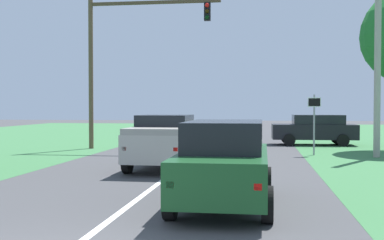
{
  "coord_description": "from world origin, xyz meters",
  "views": [
    {
      "loc": [
        2.92,
        -5.86,
        2.23
      ],
      "look_at": [
        -0.07,
        15.33,
        1.63
      ],
      "focal_mm": 45.54,
      "sensor_mm": 36.0,
      "label": 1
    }
  ],
  "objects_px": {
    "keep_moving_sign": "(314,117)",
    "red_suv_near": "(225,161)",
    "traffic_light": "(122,47)",
    "utility_pole_right": "(378,62)",
    "pickup_truck_lead": "(166,141)",
    "crossing_suv_far": "(315,129)"
  },
  "relations": [
    {
      "from": "pickup_truck_lead",
      "to": "keep_moving_sign",
      "type": "xyz_separation_m",
      "value": [
        5.78,
        5.64,
        0.76
      ]
    },
    {
      "from": "traffic_light",
      "to": "utility_pole_right",
      "type": "height_order",
      "value": "utility_pole_right"
    },
    {
      "from": "pickup_truck_lead",
      "to": "keep_moving_sign",
      "type": "distance_m",
      "value": 8.11
    },
    {
      "from": "red_suv_near",
      "to": "crossing_suv_far",
      "type": "distance_m",
      "value": 18.33
    },
    {
      "from": "pickup_truck_lead",
      "to": "traffic_light",
      "type": "bearing_deg",
      "value": 116.74
    },
    {
      "from": "traffic_light",
      "to": "pickup_truck_lead",
      "type": "bearing_deg",
      "value": -63.26
    },
    {
      "from": "traffic_light",
      "to": "keep_moving_sign",
      "type": "height_order",
      "value": "traffic_light"
    },
    {
      "from": "red_suv_near",
      "to": "utility_pole_right",
      "type": "xyz_separation_m",
      "value": [
        5.83,
        11.27,
        3.16
      ]
    },
    {
      "from": "pickup_truck_lead",
      "to": "crossing_suv_far",
      "type": "height_order",
      "value": "pickup_truck_lead"
    },
    {
      "from": "red_suv_near",
      "to": "traffic_light",
      "type": "xyz_separation_m",
      "value": [
        -6.36,
        13.77,
        4.33
      ]
    },
    {
      "from": "keep_moving_sign",
      "to": "red_suv_near",
      "type": "bearing_deg",
      "value": -105.16
    },
    {
      "from": "crossing_suv_far",
      "to": "pickup_truck_lead",
      "type": "bearing_deg",
      "value": -118.96
    },
    {
      "from": "pickup_truck_lead",
      "to": "traffic_light",
      "type": "xyz_separation_m",
      "value": [
        -3.8,
        7.54,
        4.33
      ]
    },
    {
      "from": "red_suv_near",
      "to": "pickup_truck_lead",
      "type": "relative_size",
      "value": 0.92
    },
    {
      "from": "pickup_truck_lead",
      "to": "traffic_light",
      "type": "distance_m",
      "value": 9.49
    },
    {
      "from": "utility_pole_right",
      "to": "traffic_light",
      "type": "bearing_deg",
      "value": 168.4
    },
    {
      "from": "pickup_truck_lead",
      "to": "crossing_suv_far",
      "type": "xyz_separation_m",
      "value": [
        6.46,
        11.67,
        -0.08
      ]
    },
    {
      "from": "traffic_light",
      "to": "keep_moving_sign",
      "type": "relative_size",
      "value": 2.95
    },
    {
      "from": "traffic_light",
      "to": "utility_pole_right",
      "type": "bearing_deg",
      "value": -11.6
    },
    {
      "from": "red_suv_near",
      "to": "pickup_truck_lead",
      "type": "distance_m",
      "value": 6.74
    },
    {
      "from": "traffic_light",
      "to": "utility_pole_right",
      "type": "distance_m",
      "value": 12.5
    },
    {
      "from": "traffic_light",
      "to": "keep_moving_sign",
      "type": "distance_m",
      "value": 10.39
    }
  ]
}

